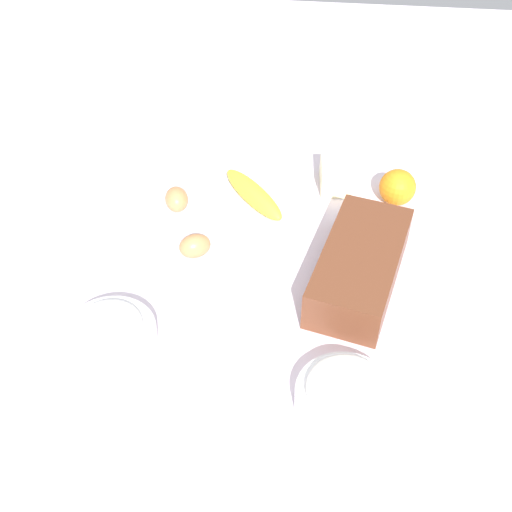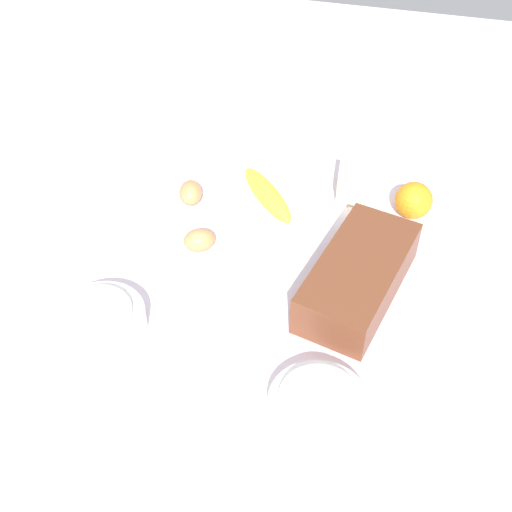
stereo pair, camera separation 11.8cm
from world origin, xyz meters
TOP-DOWN VIEW (x-y plane):
  - ground_plane at (0.00, 0.00)m, footprint 2.40×2.40m
  - loaf_pan at (0.01, 0.19)m, footprint 0.30×0.19m
  - flour_bowl at (0.27, 0.16)m, footprint 0.15×0.15m
  - sugar_bowl at (0.20, -0.22)m, footprint 0.15×0.15m
  - banana at (-0.20, -0.03)m, footprint 0.17×0.16m
  - orange_fruit at (-0.23, 0.26)m, footprint 0.07×0.07m
  - butter_block at (-0.27, 0.14)m, footprint 0.09×0.07m
  - egg_near_butter at (-0.16, -0.18)m, footprint 0.07×0.06m
  - egg_beside_bowl at (-0.03, -0.12)m, footprint 0.07×0.07m

SIDE VIEW (x-z plane):
  - ground_plane at x=0.00m, z-range -0.02..0.00m
  - banana at x=-0.20m, z-range 0.00..0.04m
  - egg_beside_bowl at x=-0.03m, z-range 0.00..0.05m
  - egg_near_butter at x=-0.16m, z-range 0.00..0.05m
  - butter_block at x=-0.27m, z-range 0.00..0.06m
  - flour_bowl at x=0.27m, z-range 0.00..0.07m
  - sugar_bowl at x=0.20m, z-range 0.00..0.07m
  - orange_fruit at x=-0.23m, z-range 0.00..0.07m
  - loaf_pan at x=0.01m, z-range 0.00..0.08m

